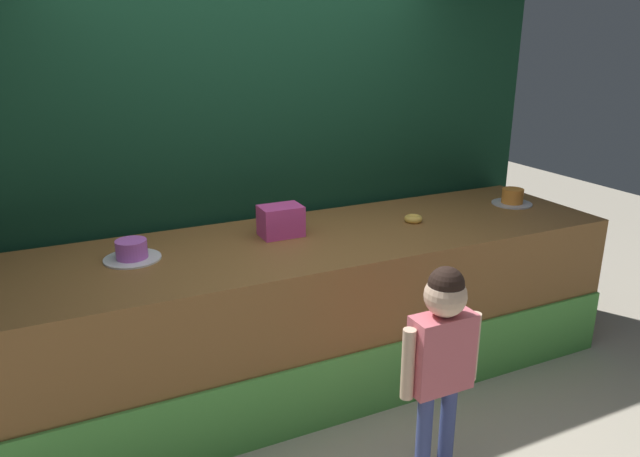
# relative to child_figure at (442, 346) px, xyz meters

# --- Properties ---
(ground_plane) EXTENTS (12.00, 12.00, 0.00)m
(ground_plane) POSITION_rel_child_figure_xyz_m (-0.31, 0.56, -0.71)
(ground_plane) COLOR #BCB29E
(stage_platform) EXTENTS (4.09, 1.04, 0.93)m
(stage_platform) POSITION_rel_child_figure_xyz_m (-0.31, 1.07, -0.25)
(stage_platform) COLOR brown
(stage_platform) RESTS_ON ground_plane
(curtain_backdrop) EXTENTS (4.32, 0.08, 2.66)m
(curtain_backdrop) POSITION_rel_child_figure_xyz_m (-0.31, 1.68, 0.62)
(curtain_backdrop) COLOR #113823
(curtain_backdrop) RESTS_ON ground_plane
(child_figure) EXTENTS (0.43, 0.20, 1.10)m
(child_figure) POSITION_rel_child_figure_xyz_m (0.00, 0.00, 0.00)
(child_figure) COLOR #3F4C8C
(child_figure) RESTS_ON ground_plane
(pink_box) EXTENTS (0.25, 0.18, 0.18)m
(pink_box) POSITION_rel_child_figure_xyz_m (-0.31, 1.19, 0.31)
(pink_box) COLOR #E2479F
(pink_box) RESTS_ON stage_platform
(donut) EXTENTS (0.12, 0.12, 0.04)m
(donut) POSITION_rel_child_figure_xyz_m (0.56, 1.07, 0.24)
(donut) COLOR #F2BF4C
(donut) RESTS_ON stage_platform
(cake_center) EXTENTS (0.30, 0.30, 0.11)m
(cake_center) POSITION_rel_child_figure_xyz_m (-1.18, 1.17, 0.26)
(cake_center) COLOR white
(cake_center) RESTS_ON stage_platform
(cake_right) EXTENTS (0.28, 0.28, 0.11)m
(cake_right) POSITION_rel_child_figure_xyz_m (1.42, 1.12, 0.26)
(cake_right) COLOR silver
(cake_right) RESTS_ON stage_platform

